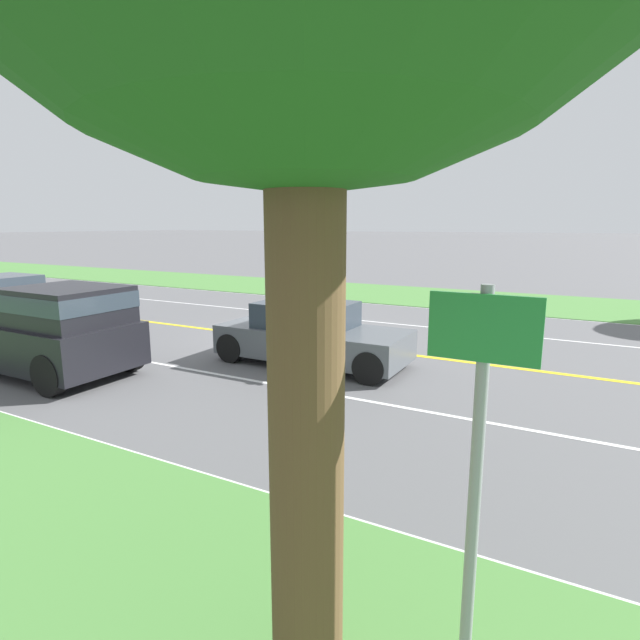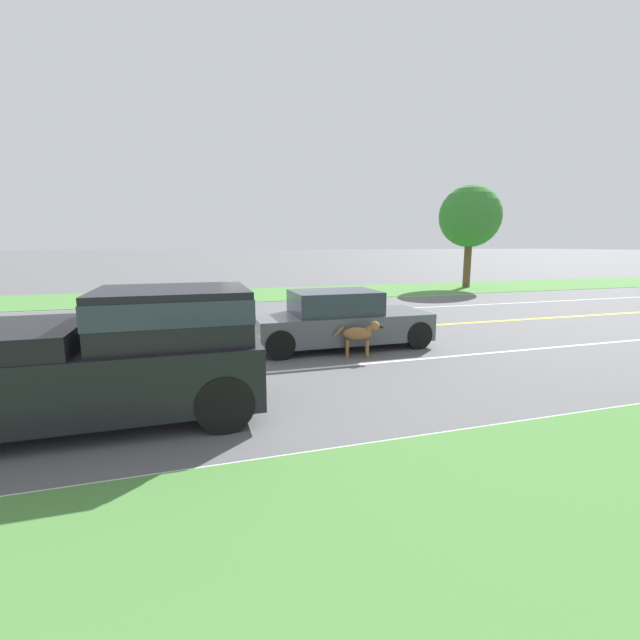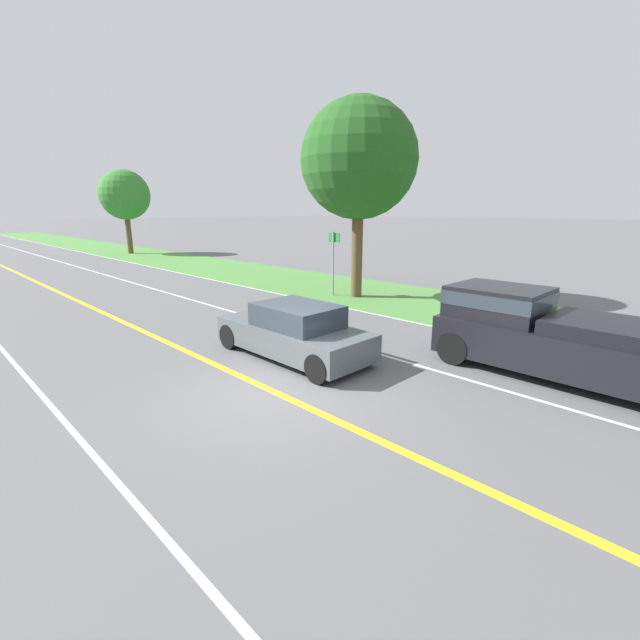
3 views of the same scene
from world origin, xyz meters
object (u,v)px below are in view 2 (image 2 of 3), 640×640
at_px(roadside_tree_left_near, 470,217).
at_px(ego_car, 339,321).
at_px(dog, 361,334).
at_px(pickup_truck, 74,358).

bearing_deg(roadside_tree_left_near, ego_car, -45.99).
height_order(ego_car, roadside_tree_left_near, roadside_tree_left_near).
relative_size(dog, roadside_tree_left_near, 0.19).
distance_m(pickup_truck, roadside_tree_left_near, 23.13).
xyz_separation_m(ego_car, roadside_tree_left_near, (-11.73, 12.14, 3.43)).
bearing_deg(dog, pickup_truck, -48.31).
bearing_deg(ego_car, dog, 5.99).
height_order(ego_car, pickup_truck, pickup_truck).
height_order(dog, pickup_truck, pickup_truck).
relative_size(pickup_truck, roadside_tree_left_near, 0.95).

